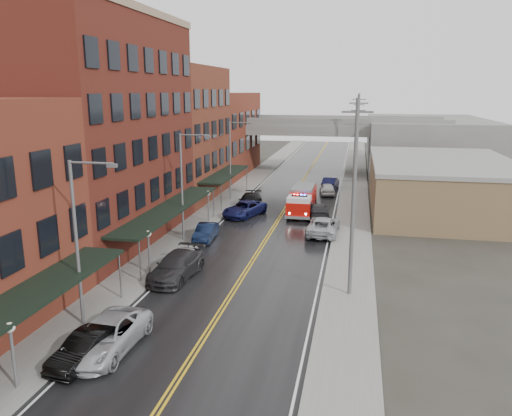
{
  "coord_description": "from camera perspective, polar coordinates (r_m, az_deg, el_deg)",
  "views": [
    {
      "loc": [
        7.3,
        -14.4,
        12.42
      ],
      "look_at": [
        -0.64,
        24.52,
        3.0
      ],
      "focal_mm": 35.0,
      "sensor_mm": 36.0,
      "label": 1
    }
  ],
  "objects": [
    {
      "name": "sidewalk_left",
      "position": [
        48.34,
        -6.45,
        -1.54
      ],
      "size": [
        3.0,
        160.0,
        0.15
      ],
      "primitive_type": "cube",
      "color": "slate",
      "rests_on": "ground"
    },
    {
      "name": "brick_building_c",
      "position": [
        58.84,
        -9.1,
        8.38
      ],
      "size": [
        9.0,
        15.0,
        15.0
      ],
      "primitive_type": "cube",
      "color": "brown",
      "rests_on": "ground"
    },
    {
      "name": "awning_1",
      "position": [
        41.31,
        -9.78,
        -0.05
      ],
      "size": [
        2.6,
        18.0,
        3.09
      ],
      "color": "black",
      "rests_on": "ground"
    },
    {
      "name": "parked_car_left_7",
      "position": [
        53.73,
        -0.79,
        0.8
      ],
      "size": [
        2.19,
        5.25,
        1.52
      ],
      "primitive_type": "imported",
      "rotation": [
        0.0,
        0.0,
        0.01
      ],
      "color": "black",
      "rests_on": "ground"
    },
    {
      "name": "tan_building",
      "position": [
        55.98,
        20.29,
        2.3
      ],
      "size": [
        14.0,
        22.0,
        5.0
      ],
      "primitive_type": "cube",
      "color": "olive",
      "rests_on": "ground"
    },
    {
      "name": "fire_truck",
      "position": [
        51.29,
        5.29,
        0.95
      ],
      "size": [
        3.01,
        7.42,
        2.7
      ],
      "rotation": [
        0.0,
        0.0,
        -0.0
      ],
      "color": "#BC0F08",
      "rests_on": "ground"
    },
    {
      "name": "sidewalk_right",
      "position": [
        46.09,
        11.12,
        -2.46
      ],
      "size": [
        3.0,
        160.0,
        0.15
      ],
      "primitive_type": "cube",
      "color": "slate",
      "rests_on": "ground"
    },
    {
      "name": "street_lamp_2",
      "position": [
        56.6,
        -2.74,
        5.98
      ],
      "size": [
        2.64,
        0.22,
        9.0
      ],
      "color": "#59595B",
      "rests_on": "ground"
    },
    {
      "name": "parked_car_right_2",
      "position": [
        61.22,
        8.15,
        2.19
      ],
      "size": [
        2.28,
        4.42,
        1.44
      ],
      "primitive_type": "imported",
      "rotation": [
        0.0,
        0.0,
        3.28
      ],
      "color": "silver",
      "rests_on": "ground"
    },
    {
      "name": "street_lamp_0",
      "position": [
        27.31,
        -19.46,
        -2.8
      ],
      "size": [
        2.64,
        0.22,
        9.0
      ],
      "color": "#59595B",
      "rests_on": "ground"
    },
    {
      "name": "brick_building_b",
      "position": [
        42.84,
        -17.44,
        8.16
      ],
      "size": [
        9.0,
        20.0,
        18.0
      ],
      "primitive_type": "cube",
      "color": "#561D16",
      "rests_on": "ground"
    },
    {
      "name": "overpass",
      "position": [
        77.02,
        6.12,
        8.47
      ],
      "size": [
        40.0,
        10.0,
        7.5
      ],
      "color": "slate",
      "rests_on": "ground"
    },
    {
      "name": "parked_car_left_3",
      "position": [
        34.28,
        -9.06,
        -6.58
      ],
      "size": [
        2.78,
        5.94,
        1.68
      ],
      "primitive_type": "imported",
      "rotation": [
        0.0,
        0.0,
        -0.07
      ],
      "color": "#28282B",
      "rests_on": "ground"
    },
    {
      "name": "right_far_block",
      "position": [
        85.49,
        18.81,
        6.98
      ],
      "size": [
        18.0,
        30.0,
        8.0
      ],
      "primitive_type": "cube",
      "color": "slate",
      "rests_on": "ground"
    },
    {
      "name": "parked_car_left_5",
      "position": [
        42.51,
        -5.76,
        -2.76
      ],
      "size": [
        1.68,
        4.21,
        1.36
      ],
      "primitive_type": "imported",
      "rotation": [
        0.0,
        0.0,
        0.06
      ],
      "color": "#0E1933",
      "rests_on": "ground"
    },
    {
      "name": "parked_car_left_1",
      "position": [
        25.41,
        -18.83,
        -14.88
      ],
      "size": [
        2.09,
        4.45,
        1.41
      ],
      "primitive_type": "imported",
      "rotation": [
        0.0,
        0.0,
        -0.14
      ],
      "color": "black",
      "rests_on": "ground"
    },
    {
      "name": "parked_car_left_4",
      "position": [
        35.29,
        -8.55,
        -6.04
      ],
      "size": [
        2.12,
        4.78,
        1.6
      ],
      "primitive_type": "imported",
      "rotation": [
        0.0,
        0.0,
        0.05
      ],
      "color": "silver",
      "rests_on": "ground"
    },
    {
      "name": "brick_building_far",
      "position": [
        75.55,
        -4.38,
        8.43
      ],
      "size": [
        9.0,
        20.0,
        12.0
      ],
      "primitive_type": "cube",
      "color": "maroon",
      "rests_on": "ground"
    },
    {
      "name": "street_lamp_1",
      "position": [
        41.46,
        -8.18,
        3.15
      ],
      "size": [
        2.64,
        0.22,
        9.0
      ],
      "color": "#59595B",
      "rests_on": "ground"
    },
    {
      "name": "parked_car_right_3",
      "position": [
        64.83,
        8.5,
        2.85
      ],
      "size": [
        2.07,
        4.86,
        1.56
      ],
      "primitive_type": "imported",
      "rotation": [
        0.0,
        0.0,
        3.05
      ],
      "color": "black",
      "rests_on": "ground"
    },
    {
      "name": "curb_left",
      "position": [
        47.87,
        -4.57,
        -1.65
      ],
      "size": [
        0.3,
        160.0,
        0.15
      ],
      "primitive_type": "cube",
      "color": "gray",
      "rests_on": "ground"
    },
    {
      "name": "parked_car_right_1",
      "position": [
        50.12,
        6.98,
        -0.25
      ],
      "size": [
        2.93,
        5.31,
        1.46
      ],
      "primitive_type": "imported",
      "rotation": [
        0.0,
        0.0,
        3.33
      ],
      "color": "#29292B",
      "rests_on": "ground"
    },
    {
      "name": "parked_car_left_2",
      "position": [
        26.0,
        -16.72,
        -13.81
      ],
      "size": [
        2.79,
        5.8,
        1.59
      ],
      "primitive_type": "imported",
      "rotation": [
        0.0,
        0.0,
        -0.03
      ],
      "color": "#A5A8AD",
      "rests_on": "ground"
    },
    {
      "name": "globe_lamp_1",
      "position": [
        34.84,
        -12.2,
        -3.83
      ],
      "size": [
        0.44,
        0.44,
        3.12
      ],
      "color": "#59595B",
      "rests_on": "ground"
    },
    {
      "name": "parked_car_right_0",
      "position": [
        44.24,
        7.69,
        -2.03
      ],
      "size": [
        2.83,
        5.76,
        1.57
      ],
      "primitive_type": "imported",
      "rotation": [
        0.0,
        0.0,
        3.1
      ],
      "color": "#AEB1B7",
      "rests_on": "ground"
    },
    {
      "name": "utility_pole_1",
      "position": [
        49.78,
        11.39,
        6.02
      ],
      "size": [
        1.8,
        0.24,
        12.0
      ],
      "color": "#59595B",
      "rests_on": "ground"
    },
    {
      "name": "parked_car_left_6",
      "position": [
        50.2,
        -1.33,
        -0.09
      ],
      "size": [
        4.25,
        6.03,
        1.53
      ],
      "primitive_type": "imported",
      "rotation": [
        0.0,
        0.0,
        -0.35
      ],
      "color": "#14194E",
      "rests_on": "ground"
    },
    {
      "name": "globe_lamp_2",
      "position": [
        47.55,
        -5.49,
        1.01
      ],
      "size": [
        0.44,
        0.44,
        3.12
      ],
      "color": "#59595B",
      "rests_on": "ground"
    },
    {
      "name": "awning_0",
      "position": [
        25.42,
        -25.57,
        -9.82
      ],
      "size": [
        2.6,
        16.0,
        3.09
      ],
      "color": "black",
      "rests_on": "ground"
    },
    {
      "name": "utility_pole_0",
      "position": [
        30.03,
        11.1,
        1.34
      ],
      "size": [
        1.8,
        0.24,
        12.0
      ],
      "color": "#59595B",
      "rests_on": "ground"
    },
    {
      "name": "road",
      "position": [
        46.68,
        2.12,
        -2.09
      ],
      "size": [
        11.0,
        160.0,
        0.02
      ],
      "primitive_type": "cube",
      "color": "black",
      "rests_on": "ground"
    },
    {
      "name": "awning_2",
      "position": [
        57.64,
        -3.5,
        3.89
      ],
      "size": [
        2.6,
        13.0,
        3.09
      ],
      "color": "black",
      "rests_on": "ground"
    },
    {
      "name": "curb_right",
      "position": [
        46.12,
        9.07,
        -2.36
      ],
      "size": [
        0.3,
        160.0,
        0.15
      ],
      "primitive_type": "cube",
      "color": "gray",
      "rests_on": "ground"
    },
    {
      "name": "globe_lamp_0",
      "position": [
        23.64,
        -26.18,
        -13.44
      ],
      "size": [
        0.44,
        0.44,
        3.12
      ],
      "color": "#59595B",
      "rests_on": "ground"
    },
    {
      "name": "utility_pole_2",
      "position": [
        69.67,
        11.52,
        8.04
      ],
      "size": [
        1.8,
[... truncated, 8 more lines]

